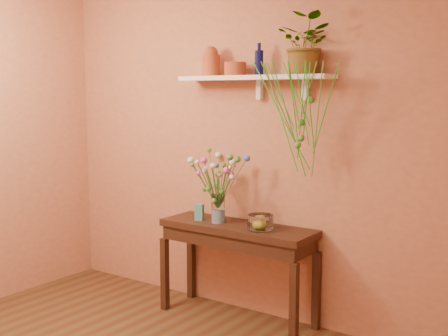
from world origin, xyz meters
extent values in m
cube|color=#C2744F|center=(0.00, 2.00, 1.35)|extent=(4.00, 0.04, 2.70)
cube|color=#3A1F12|center=(-0.03, 1.78, 0.75)|extent=(1.27, 0.41, 0.05)
cube|color=#3A1F12|center=(-0.03, 1.78, 0.66)|extent=(1.22, 0.38, 0.11)
cube|color=#3A1F12|center=(-0.64, 1.60, 0.30)|extent=(0.05, 0.05, 0.61)
cube|color=#3A1F12|center=(0.58, 1.60, 0.30)|extent=(0.05, 0.05, 0.61)
cube|color=#3A1F12|center=(-0.64, 1.95, 0.30)|extent=(0.05, 0.05, 0.61)
cube|color=#3A1F12|center=(0.58, 1.95, 0.30)|extent=(0.05, 0.05, 0.61)
cube|color=white|center=(0.05, 1.87, 1.92)|extent=(1.30, 0.24, 0.04)
cube|color=white|center=(0.05, 1.97, 1.83)|extent=(0.04, 0.05, 0.15)
cube|color=white|center=(0.45, 1.97, 1.83)|extent=(0.04, 0.05, 0.15)
cylinder|color=#B6431E|center=(-0.35, 1.87, 2.02)|extent=(0.18, 0.18, 0.17)
sphere|color=#B6431E|center=(-0.35, 1.87, 2.12)|extent=(0.11, 0.11, 0.11)
cylinder|color=#B6431E|center=(-0.10, 1.85, 1.99)|extent=(0.17, 0.17, 0.10)
cylinder|color=#0B0B3C|center=(0.09, 1.88, 2.03)|extent=(0.07, 0.07, 0.19)
cylinder|color=#0B0B3C|center=(0.09, 1.88, 2.15)|extent=(0.03, 0.03, 0.06)
imported|color=#49822C|center=(0.50, 1.88, 2.15)|extent=(0.40, 0.35, 0.43)
cylinder|color=#49822C|center=(0.66, 1.74, 1.61)|extent=(0.16, 0.17, 0.82)
cylinder|color=green|center=(0.54, 1.72, 1.67)|extent=(0.15, 0.19, 0.69)
cylinder|color=green|center=(0.37, 1.75, 1.63)|extent=(0.24, 0.11, 0.79)
cylinder|color=#49822C|center=(0.56, 1.77, 1.74)|extent=(0.10, 0.09, 0.56)
cylinder|color=green|center=(0.54, 1.74, 1.73)|extent=(0.08, 0.10, 0.59)
cylinder|color=green|center=(0.49, 1.75, 1.79)|extent=(0.19, 0.08, 0.46)
cylinder|color=#49822C|center=(0.37, 1.73, 1.78)|extent=(0.19, 0.10, 0.47)
cylinder|color=green|center=(0.52, 1.65, 1.72)|extent=(0.06, 0.27, 0.60)
cylinder|color=green|center=(0.41, 1.68, 1.64)|extent=(0.37, 0.19, 0.76)
cylinder|color=#49822C|center=(0.57, 1.76, 1.78)|extent=(0.18, 0.07, 0.48)
cylinder|color=green|center=(0.73, 1.73, 1.69)|extent=(0.28, 0.19, 0.65)
cylinder|color=green|center=(0.50, 1.69, 1.80)|extent=(0.03, 0.22, 0.45)
cylinder|color=#49822C|center=(0.41, 1.66, 1.71)|extent=(0.14, 0.33, 0.63)
cylinder|color=green|center=(0.45, 1.72, 1.61)|extent=(0.17, 0.23, 0.82)
cylinder|color=green|center=(0.63, 1.68, 1.71)|extent=(0.08, 0.31, 0.61)
sphere|color=#49822C|center=(0.51, 1.74, 1.44)|extent=(0.05, 0.05, 0.05)
sphere|color=#49822C|center=(0.60, 1.76, 1.75)|extent=(0.05, 0.05, 0.05)
sphere|color=#49822C|center=(0.52, 1.77, 1.59)|extent=(0.05, 0.05, 0.05)
sphere|color=#49822C|center=(0.53, 1.76, 1.48)|extent=(0.05, 0.05, 0.05)
cylinder|color=white|center=(-0.20, 1.75, 0.89)|extent=(0.11, 0.11, 0.23)
cylinder|color=silver|center=(-0.20, 1.75, 0.83)|extent=(0.10, 0.10, 0.11)
cylinder|color=#386B28|center=(-0.22, 1.64, 1.09)|extent=(0.05, 0.21, 0.39)
sphere|color=white|center=(-0.25, 1.54, 1.28)|extent=(0.03, 0.03, 0.03)
cylinder|color=#386B28|center=(-0.15, 1.65, 1.08)|extent=(0.09, 0.20, 0.37)
sphere|color=white|center=(-0.11, 1.56, 1.26)|extent=(0.05, 0.05, 0.05)
cylinder|color=#386B28|center=(-0.14, 1.68, 1.04)|extent=(0.11, 0.15, 0.29)
sphere|color=#D4509C|center=(-0.08, 1.61, 1.18)|extent=(0.03, 0.03, 0.03)
cylinder|color=#386B28|center=(-0.18, 1.72, 1.04)|extent=(0.04, 0.05, 0.28)
sphere|color=olive|center=(-0.16, 1.70, 1.18)|extent=(0.05, 0.05, 0.05)
cylinder|color=#386B28|center=(-0.14, 1.72, 1.05)|extent=(0.12, 0.06, 0.31)
sphere|color=#D4509C|center=(-0.09, 1.70, 1.21)|extent=(0.04, 0.04, 0.04)
cylinder|color=#386B28|center=(-0.12, 1.73, 1.03)|extent=(0.16, 0.05, 0.27)
sphere|color=white|center=(-0.04, 1.71, 1.16)|extent=(0.04, 0.04, 0.04)
cylinder|color=#386B28|center=(-0.12, 1.72, 1.11)|extent=(0.16, 0.06, 0.42)
sphere|color=#49822C|center=(-0.04, 1.69, 1.31)|extent=(0.05, 0.05, 0.05)
cylinder|color=#386B28|center=(-0.08, 1.77, 1.10)|extent=(0.24, 0.06, 0.41)
sphere|color=#4661D5|center=(0.04, 1.80, 1.30)|extent=(0.05, 0.05, 0.05)
cylinder|color=#386B28|center=(-0.16, 1.75, 1.05)|extent=(0.07, 0.02, 0.30)
sphere|color=#D4509C|center=(-0.13, 1.76, 1.20)|extent=(0.05, 0.05, 0.05)
cylinder|color=#386B28|center=(-0.14, 1.80, 1.09)|extent=(0.12, 0.11, 0.39)
sphere|color=olive|center=(-0.08, 1.85, 1.28)|extent=(0.05, 0.05, 0.05)
cylinder|color=#386B28|center=(-0.15, 1.78, 1.08)|extent=(0.09, 0.08, 0.37)
sphere|color=white|center=(-0.11, 1.82, 1.26)|extent=(0.05, 0.05, 0.05)
cylinder|color=#386B28|center=(-0.17, 1.80, 1.05)|extent=(0.05, 0.12, 0.32)
sphere|color=white|center=(-0.15, 1.85, 1.21)|extent=(0.03, 0.03, 0.03)
cylinder|color=#386B28|center=(-0.17, 1.81, 1.03)|extent=(0.05, 0.14, 0.26)
sphere|color=#D4509C|center=(-0.15, 1.88, 1.15)|extent=(0.04, 0.04, 0.04)
cylinder|color=#386B28|center=(-0.20, 1.79, 1.06)|extent=(0.02, 0.10, 0.33)
sphere|color=olive|center=(-0.21, 1.84, 1.23)|extent=(0.04, 0.04, 0.04)
cylinder|color=#386B28|center=(-0.20, 1.82, 1.03)|extent=(0.01, 0.16, 0.27)
sphere|color=#D4509C|center=(-0.20, 1.90, 1.17)|extent=(0.05, 0.05, 0.05)
cylinder|color=#386B28|center=(-0.27, 1.86, 1.09)|extent=(0.15, 0.23, 0.40)
sphere|color=white|center=(-0.35, 1.97, 1.29)|extent=(0.05, 0.05, 0.05)
cylinder|color=#386B28|center=(-0.23, 1.79, 1.02)|extent=(0.07, 0.10, 0.26)
sphere|color=#49822C|center=(-0.26, 1.84, 1.15)|extent=(0.03, 0.03, 0.03)
cylinder|color=#386B28|center=(-0.23, 1.78, 1.06)|extent=(0.07, 0.07, 0.33)
sphere|color=#4661D5|center=(-0.26, 1.81, 1.22)|extent=(0.04, 0.04, 0.04)
cylinder|color=#386B28|center=(-0.27, 1.76, 1.05)|extent=(0.15, 0.03, 0.30)
sphere|color=#D4509C|center=(-0.34, 1.76, 1.20)|extent=(0.04, 0.04, 0.04)
cylinder|color=#386B28|center=(-0.25, 1.76, 1.12)|extent=(0.12, 0.04, 0.45)
sphere|color=olive|center=(-0.31, 1.78, 1.35)|extent=(0.04, 0.04, 0.04)
cylinder|color=#386B28|center=(-0.25, 1.73, 1.04)|extent=(0.12, 0.03, 0.29)
sphere|color=white|center=(-0.31, 1.72, 1.18)|extent=(0.04, 0.04, 0.04)
cylinder|color=#386B28|center=(-0.30, 1.70, 1.08)|extent=(0.20, 0.11, 0.38)
sphere|color=white|center=(-0.40, 1.65, 1.27)|extent=(0.05, 0.05, 0.05)
cylinder|color=#386B28|center=(-0.24, 1.71, 1.09)|extent=(0.08, 0.09, 0.38)
sphere|color=#D4509C|center=(-0.28, 1.67, 1.28)|extent=(0.05, 0.05, 0.05)
cylinder|color=#386B28|center=(-0.27, 1.68, 1.07)|extent=(0.15, 0.15, 0.35)
sphere|color=olive|center=(-0.35, 1.61, 1.24)|extent=(0.04, 0.04, 0.04)
cylinder|color=#386B28|center=(-0.24, 1.67, 1.04)|extent=(0.09, 0.15, 0.29)
sphere|color=#D4509C|center=(-0.28, 1.60, 1.18)|extent=(0.04, 0.04, 0.04)
cylinder|color=#386B28|center=(-0.21, 1.68, 1.06)|extent=(0.03, 0.14, 0.33)
sphere|color=white|center=(-0.22, 1.61, 1.22)|extent=(0.03, 0.03, 0.03)
sphere|color=#49822C|center=(-0.23, 1.66, 1.06)|extent=(0.04, 0.04, 0.04)
sphere|color=#49822C|center=(-0.24, 1.78, 1.06)|extent=(0.04, 0.04, 0.04)
sphere|color=#49822C|center=(-0.20, 1.80, 1.00)|extent=(0.04, 0.04, 0.04)
sphere|color=#49822C|center=(-0.17, 1.65, 0.97)|extent=(0.04, 0.04, 0.04)
sphere|color=#49822C|center=(-0.29, 1.69, 1.04)|extent=(0.04, 0.04, 0.04)
sphere|color=#49822C|center=(-0.13, 1.69, 1.04)|extent=(0.04, 0.04, 0.04)
cylinder|color=white|center=(0.21, 1.73, 0.83)|extent=(0.20, 0.20, 0.12)
cylinder|color=white|center=(0.21, 1.73, 0.78)|extent=(0.19, 0.19, 0.01)
sphere|color=gold|center=(0.21, 1.73, 0.82)|extent=(0.07, 0.07, 0.07)
cube|color=teal|center=(-0.37, 1.73, 0.84)|extent=(0.08, 0.07, 0.13)
camera|label=1|loc=(2.46, -1.93, 1.81)|focal=46.40mm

